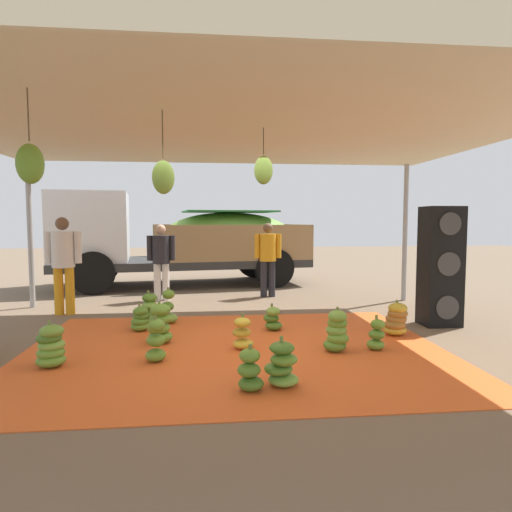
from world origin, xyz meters
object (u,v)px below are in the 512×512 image
Objects in this scene: speaker_stack at (441,266)px; banana_bunch_1 at (242,334)px; banana_bunch_9 at (250,371)px; banana_bunch_6 at (51,347)px; cargo_truck_main at (177,238)px; banana_bunch_2 at (376,336)px; banana_bunch_3 at (149,311)px; banana_bunch_4 at (140,319)px; banana_bunch_10 at (273,319)px; banana_bunch_0 at (282,366)px; worker_2 at (63,258)px; banana_bunch_7 at (337,332)px; banana_bunch_5 at (156,342)px; banana_bunch_11 at (160,325)px; banana_bunch_8 at (396,320)px; banana_bunch_12 at (169,308)px; worker_0 at (268,254)px; worker_1 at (161,256)px.

banana_bunch_1 is at bearing -162.58° from speaker_stack.
banana_bunch_1 reaches higher than banana_bunch_9.
cargo_truck_main reaches higher than banana_bunch_6.
banana_bunch_3 is (-3.16, 1.68, 0.06)m from banana_bunch_2.
banana_bunch_4 is 2.04m from banana_bunch_10.
banana_bunch_2 is 2.16m from banana_bunch_9.
banana_bunch_0 is 1.12× the size of banana_bunch_9.
banana_bunch_9 is at bearing -145.50° from banana_bunch_2.
banana_bunch_6 is at bearing -176.53° from banana_bunch_2.
banana_bunch_6 is 5.82m from speaker_stack.
banana_bunch_3 is 1.07× the size of banana_bunch_6.
worker_2 is (-0.78, 3.01, 0.79)m from banana_bunch_6.
banana_bunch_4 is (-0.09, -0.33, -0.07)m from banana_bunch_3.
banana_bunch_7 is (3.48, 0.23, 0.03)m from banana_bunch_6.
banana_bunch_5 is 0.29× the size of speaker_stack.
banana_bunch_6 is (-4.02, -0.24, 0.04)m from banana_bunch_2.
banana_bunch_11 is (1.15, 0.86, 0.03)m from banana_bunch_6.
banana_bunch_8 is 6.74m from cargo_truck_main.
banana_bunch_6 is 3.15m from banana_bunch_10.
banana_bunch_12 is at bearing 141.23° from banana_bunch_7.
banana_bunch_10 is at bearing -4.56° from banana_bunch_4.
banana_bunch_9 is 0.79× the size of banana_bunch_12.
banana_bunch_5 is 3.50m from banana_bunch_8.
cargo_truck_main reaches higher than banana_bunch_10.
banana_bunch_9 is at bearing -60.33° from banana_bunch_4.
banana_bunch_4 is 0.73× the size of banana_bunch_7.
banana_bunch_6 is at bearing -143.46° from banana_bunch_11.
banana_bunch_9 is at bearing -91.28° from banana_bunch_1.
speaker_stack reaches higher than worker_0.
banana_bunch_7 is at bearing 3.71° from banana_bunch_6.
banana_bunch_10 is at bearing 76.61° from banana_bunch_9.
banana_bunch_11 is at bearing -62.75° from banana_bunch_4.
banana_bunch_2 is 0.28× the size of worker_1.
speaker_stack is (4.37, 1.47, 0.72)m from banana_bunch_5.
banana_bunch_10 is at bearing -14.26° from banana_bunch_3.
worker_1 is (-1.42, 5.27, 0.75)m from banana_bunch_9.
banana_bunch_3 is 4.73m from cargo_truck_main.
worker_1 reaches higher than banana_bunch_2.
banana_bunch_2 is (1.75, -0.24, -0.00)m from banana_bunch_1.
banana_bunch_2 is 0.79× the size of banana_bunch_7.
banana_bunch_7 is 0.98× the size of banana_bunch_12.
banana_bunch_12 is (-1.41, 2.99, 0.04)m from banana_bunch_0.
banana_bunch_3 is 2.12m from worker_2.
banana_bunch_12 is 0.34× the size of worker_2.
speaker_stack is at bearing 38.95° from banana_bunch_0.
cargo_truck_main reaches higher than worker_0.
banana_bunch_11 is (0.38, -0.73, 0.08)m from banana_bunch_4.
banana_bunch_12 reaches higher than banana_bunch_5.
banana_bunch_5 is at bearing -113.56° from worker_0.
banana_bunch_7 is at bearing 44.24° from banana_bunch_9.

